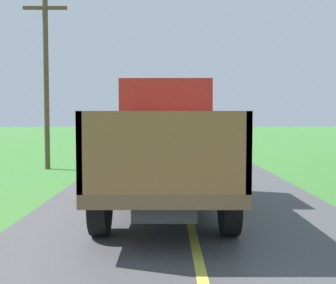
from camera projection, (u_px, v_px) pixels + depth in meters
banana_truck_near at (164, 141)px, 9.21m from camera, size 2.38×5.82×2.80m
utility_pole_roadside at (44, 78)px, 16.02m from camera, size 1.68×0.20×6.61m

